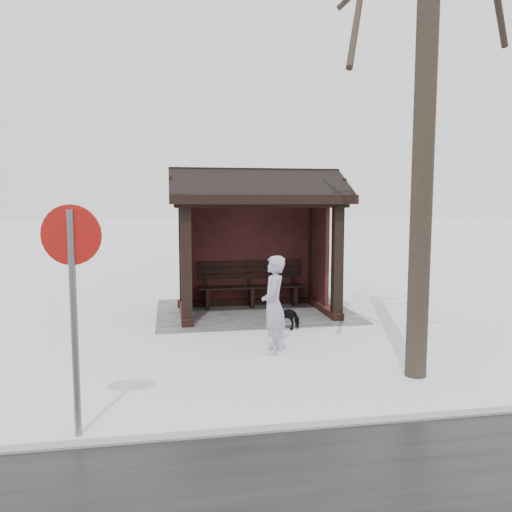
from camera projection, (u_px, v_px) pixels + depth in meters
The scene contains 7 objects.
ground at pixel (256, 313), 10.73m from camera, with size 120.00×120.00×0.00m, color white.
kerb at pixel (344, 424), 5.34m from camera, with size 120.00×0.15×0.06m, color gray.
trampled_patch at pixel (254, 311), 10.92m from camera, with size 4.20×3.20×0.02m, color gray.
bus_shelter at pixel (255, 212), 10.65m from camera, with size 3.60×2.40×3.09m.
pedestrian at pixel (274, 305), 7.84m from camera, with size 0.57×0.37×1.55m, color #A49AB5.
dog at pixel (283, 316), 9.35m from camera, with size 0.28×0.61×0.51m, color black.
road_sign at pixel (72, 271), 4.94m from camera, with size 0.60×0.15×2.36m.
Camera 1 is at (1.81, 10.37, 2.38)m, focal length 35.00 mm.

